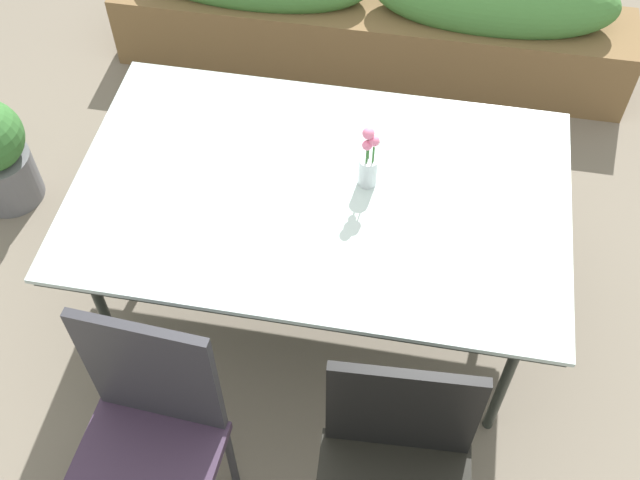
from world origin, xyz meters
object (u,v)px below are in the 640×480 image
at_px(chair_near_left, 147,435).
at_px(flower_vase, 369,161).
at_px(dining_table, 320,198).
at_px(planter_box, 373,15).
at_px(chair_near_right, 395,479).

height_order(chair_near_left, flower_vase, flower_vase).
distance_m(dining_table, planter_box, 1.60).
bearing_deg(chair_near_right, planter_box, -84.33).
bearing_deg(dining_table, flower_vase, 20.56).
height_order(dining_table, flower_vase, flower_vase).
relative_size(chair_near_left, flower_vase, 3.71).
height_order(chair_near_left, planter_box, chair_near_left).
xyz_separation_m(chair_near_left, flower_vase, (0.53, 0.92, 0.33)).
bearing_deg(dining_table, chair_near_right, -66.81).
height_order(chair_near_right, flower_vase, flower_vase).
bearing_deg(chair_near_right, flower_vase, -79.97).
distance_m(chair_near_left, flower_vase, 1.11).
bearing_deg(chair_near_left, flower_vase, -116.17).
bearing_deg(planter_box, flower_vase, -83.84).
xyz_separation_m(chair_near_left, planter_box, (0.37, 2.42, -0.21)).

